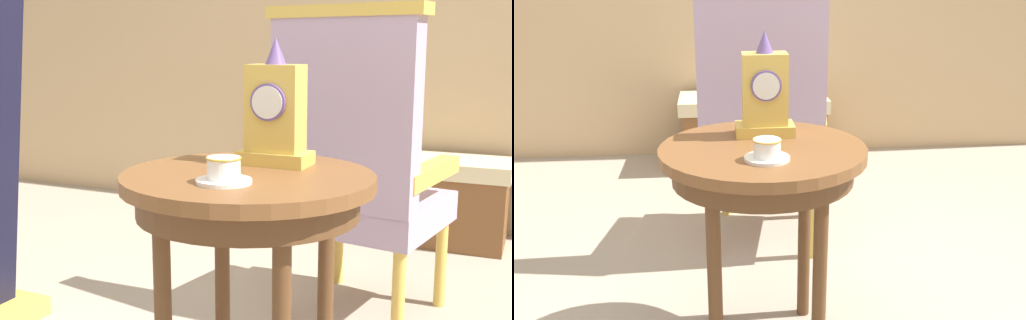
# 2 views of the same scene
# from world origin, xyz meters

# --- Properties ---
(side_table) EXTENTS (0.64, 0.64, 0.69)m
(side_table) POSITION_xyz_m (0.10, 0.05, 0.61)
(side_table) COLOR brown
(side_table) RESTS_ON ground
(teacup_left) EXTENTS (0.13, 0.13, 0.06)m
(teacup_left) POSITION_xyz_m (0.10, -0.08, 0.72)
(teacup_left) COLOR white
(teacup_left) RESTS_ON side_table
(mantel_clock) EXTENTS (0.19, 0.11, 0.34)m
(mantel_clock) POSITION_xyz_m (0.11, 0.18, 0.83)
(mantel_clock) COLOR gold
(mantel_clock) RESTS_ON side_table
(armchair) EXTENTS (0.62, 0.61, 1.14)m
(armchair) POSITION_xyz_m (0.17, 0.80, 0.59)
(armchair) COLOR #B299B7
(armchair) RESTS_ON ground
(window_bench) EXTENTS (0.90, 0.40, 0.44)m
(window_bench) POSITION_xyz_m (0.19, 1.95, 0.22)
(window_bench) COLOR beige
(window_bench) RESTS_ON ground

